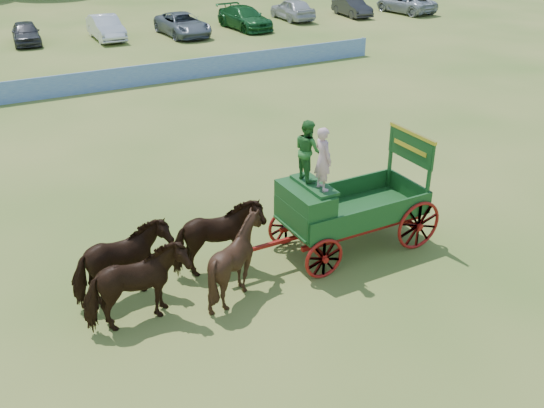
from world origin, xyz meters
The scene contains 8 objects.
ground centered at (0.00, 0.00, 0.00)m, with size 160.00×160.00×0.00m, color olive.
horse_lead_left centered at (-7.91, -0.70, 0.97)m, with size 1.04×2.29×1.94m, color black.
horse_lead_right centered at (-7.91, 0.40, 0.97)m, with size 1.04×2.29×1.94m, color black.
horse_wheel_left centered at (-5.51, -0.70, 0.97)m, with size 1.57×1.76×1.94m, color black.
horse_wheel_right centered at (-5.51, 0.40, 0.97)m, with size 1.04×2.29×1.94m, color black.
farm_dray centered at (-2.55, -0.13, 1.64)m, with size 6.00×2.00×3.74m.
sponsor_banner centered at (-1.00, 18.00, 0.53)m, with size 26.00×0.08×1.05m, color #1F53AA.
parked_cars centered at (0.61, 29.83, 0.76)m, with size 52.67×7.75×1.64m.
Camera 1 is at (-10.53, -11.70, 8.52)m, focal length 40.00 mm.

